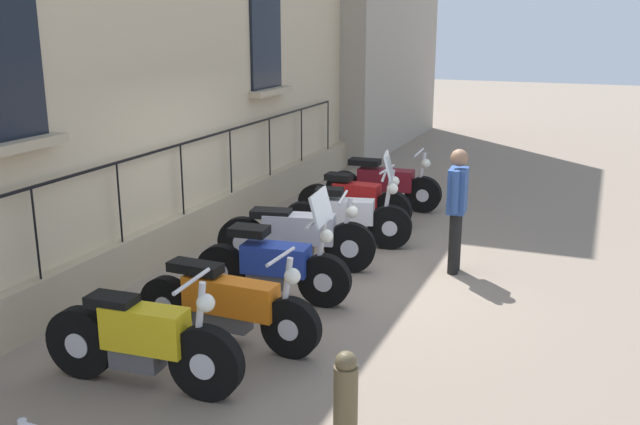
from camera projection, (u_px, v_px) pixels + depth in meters
name	position (u px, v px, depth m)	size (l,w,h in m)	color
ground_plane	(330.00, 273.00, 9.26)	(60.00, 60.00, 0.00)	gray
building_facade	(146.00, 3.00, 9.30)	(0.82, 13.03, 6.95)	#C6B28E
motorcycle_yellow	(143.00, 342.00, 6.30)	(1.95, 0.61, 1.09)	black
motorcycle_orange	(227.00, 306.00, 7.16)	(2.05, 0.56, 1.03)	black
motorcycle_blue	(274.00, 265.00, 8.27)	(1.89, 0.72, 1.35)	black
motorcycle_silver	(296.00, 236.00, 9.31)	(2.08, 0.74, 1.01)	black
motorcycle_white	(348.00, 218.00, 10.25)	(1.88, 0.71, 1.39)	black
motorcycle_red	(355.00, 201.00, 11.28)	(1.89, 0.66, 0.97)	black
motorcycle_maroon	(383.00, 185.00, 12.27)	(2.03, 0.71, 1.04)	black
bollard	(346.00, 405.00, 5.28)	(0.18, 0.18, 0.87)	brown
pedestrian_standing	(457.00, 204.00, 9.08)	(0.24, 0.53, 1.62)	black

